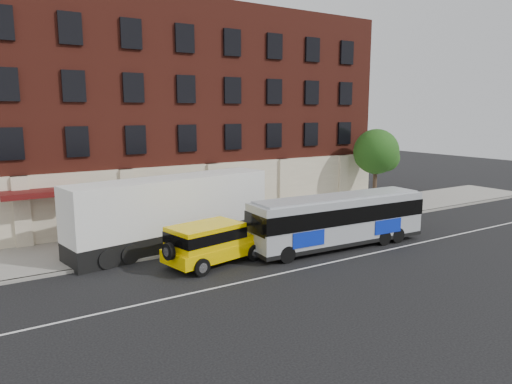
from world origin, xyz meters
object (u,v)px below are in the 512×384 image
sign_pole (112,237)px  city_bus (339,219)px  street_tree (377,153)px  shipping_container (173,213)px  yellow_suv (211,241)px

sign_pole → city_bus: 12.41m
sign_pole → city_bus: bearing=-17.2°
street_tree → shipping_container: size_ratio=0.50×
sign_pole → shipping_container: shipping_container is taller
yellow_suv → shipping_container: shipping_container is taller
street_tree → city_bus: 12.67m
street_tree → city_bus: bearing=-145.5°
city_bus → yellow_suv: size_ratio=1.93×
street_tree → city_bus: street_tree is taller
sign_pole → yellow_suv: size_ratio=0.44×
city_bus → yellow_suv: (-7.61, 1.07, -0.44)m
street_tree → city_bus: size_ratio=0.56×
sign_pole → yellow_suv: 4.98m
street_tree → shipping_container: (-18.19, -1.88, -2.41)m
street_tree → yellow_suv: 19.03m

